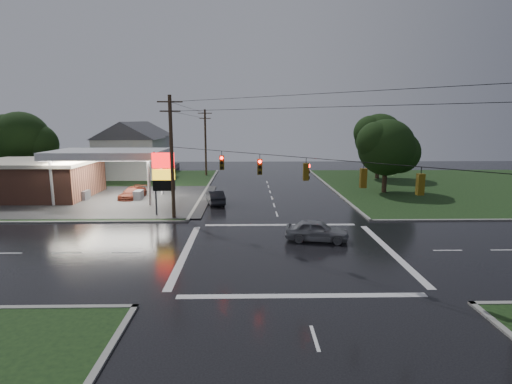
{
  "coord_description": "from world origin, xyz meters",
  "views": [
    {
      "loc": [
        -2.72,
        -26.02,
        8.84
      ],
      "look_at": [
        -2.08,
        6.29,
        3.0
      ],
      "focal_mm": 28.0,
      "sensor_mm": 36.0,
      "label": 1
    }
  ],
  "objects_px": {
    "tree_ne_near": "(388,148)",
    "car_north": "(215,197)",
    "car_crossing": "(317,230)",
    "house_near": "(130,149)",
    "house_far": "(143,145)",
    "car_pump": "(133,193)",
    "utility_pole_n": "(206,142)",
    "pylon_sign": "(164,173)",
    "utility_pole_nw": "(172,156)",
    "tree_nw_behind": "(23,140)",
    "gas_station": "(48,176)",
    "tree_ne_far": "(380,138)"
  },
  "relations": [
    {
      "from": "gas_station",
      "to": "pylon_sign",
      "type": "distance_m",
      "value": 17.81
    },
    {
      "from": "utility_pole_nw",
      "to": "utility_pole_n",
      "type": "xyz_separation_m",
      "value": [
        0.0,
        28.5,
        -0.25
      ]
    },
    {
      "from": "house_far",
      "to": "gas_station",
      "type": "bearing_deg",
      "value": -97.5
    },
    {
      "from": "tree_ne_near",
      "to": "pylon_sign",
      "type": "bearing_deg",
      "value": -154.99
    },
    {
      "from": "pylon_sign",
      "to": "utility_pole_n",
      "type": "relative_size",
      "value": 0.57
    },
    {
      "from": "pylon_sign",
      "to": "house_near",
      "type": "height_order",
      "value": "house_near"
    },
    {
      "from": "tree_nw_behind",
      "to": "car_north",
      "type": "bearing_deg",
      "value": -27.2
    },
    {
      "from": "house_far",
      "to": "tree_ne_near",
      "type": "relative_size",
      "value": 1.23
    },
    {
      "from": "pylon_sign",
      "to": "tree_ne_near",
      "type": "height_order",
      "value": "tree_ne_near"
    },
    {
      "from": "gas_station",
      "to": "house_far",
      "type": "bearing_deg",
      "value": 82.5
    },
    {
      "from": "utility_pole_n",
      "to": "tree_ne_near",
      "type": "xyz_separation_m",
      "value": [
        23.64,
        -16.01,
        0.09
      ]
    },
    {
      "from": "house_near",
      "to": "car_pump",
      "type": "bearing_deg",
      "value": -73.55
    },
    {
      "from": "utility_pole_nw",
      "to": "utility_pole_n",
      "type": "height_order",
      "value": "utility_pole_nw"
    },
    {
      "from": "utility_pole_n",
      "to": "tree_nw_behind",
      "type": "distance_m",
      "value": 25.63
    },
    {
      "from": "car_north",
      "to": "car_crossing",
      "type": "distance_m",
      "value": 15.92
    },
    {
      "from": "utility_pole_nw",
      "to": "car_pump",
      "type": "distance_m",
      "value": 12.48
    },
    {
      "from": "utility_pole_nw",
      "to": "car_north",
      "type": "distance_m",
      "value": 8.68
    },
    {
      "from": "gas_station",
      "to": "car_pump",
      "type": "distance_m",
      "value": 9.98
    },
    {
      "from": "tree_nw_behind",
      "to": "car_pump",
      "type": "height_order",
      "value": "tree_nw_behind"
    },
    {
      "from": "pylon_sign",
      "to": "car_crossing",
      "type": "relative_size",
      "value": 1.3
    },
    {
      "from": "gas_station",
      "to": "tree_nw_behind",
      "type": "distance_m",
      "value": 13.63
    },
    {
      "from": "pylon_sign",
      "to": "car_crossing",
      "type": "bearing_deg",
      "value": -32.21
    },
    {
      "from": "pylon_sign",
      "to": "tree_nw_behind",
      "type": "relative_size",
      "value": 0.6
    },
    {
      "from": "tree_ne_near",
      "to": "car_north",
      "type": "xyz_separation_m",
      "value": [
        -20.38,
        -6.18,
        -4.82
      ]
    },
    {
      "from": "utility_pole_nw",
      "to": "house_far",
      "type": "height_order",
      "value": "utility_pole_nw"
    },
    {
      "from": "house_near",
      "to": "car_north",
      "type": "bearing_deg",
      "value": -53.92
    },
    {
      "from": "pylon_sign",
      "to": "tree_nw_behind",
      "type": "xyz_separation_m",
      "value": [
        -23.34,
        19.49,
        2.17
      ]
    },
    {
      "from": "utility_pole_nw",
      "to": "tree_nw_behind",
      "type": "relative_size",
      "value": 1.1
    },
    {
      "from": "car_pump",
      "to": "utility_pole_n",
      "type": "bearing_deg",
      "value": 82.25
    },
    {
      "from": "tree_ne_near",
      "to": "car_crossing",
      "type": "bearing_deg",
      "value": -121.05
    },
    {
      "from": "utility_pole_n",
      "to": "utility_pole_nw",
      "type": "bearing_deg",
      "value": -90.0
    },
    {
      "from": "house_near",
      "to": "house_far",
      "type": "bearing_deg",
      "value": 94.76
    },
    {
      "from": "house_near",
      "to": "tree_ne_near",
      "type": "relative_size",
      "value": 1.23
    },
    {
      "from": "house_far",
      "to": "car_crossing",
      "type": "distance_m",
      "value": 51.79
    },
    {
      "from": "pylon_sign",
      "to": "tree_nw_behind",
      "type": "bearing_deg",
      "value": 140.13
    },
    {
      "from": "gas_station",
      "to": "house_far",
      "type": "distance_m",
      "value": 28.61
    },
    {
      "from": "gas_station",
      "to": "car_pump",
      "type": "bearing_deg",
      "value": -4.46
    },
    {
      "from": "utility_pole_n",
      "to": "house_near",
      "type": "height_order",
      "value": "utility_pole_n"
    },
    {
      "from": "pylon_sign",
      "to": "tree_ne_far",
      "type": "height_order",
      "value": "tree_ne_far"
    },
    {
      "from": "utility_pole_nw",
      "to": "gas_station",
      "type": "bearing_deg",
      "value": 147.77
    },
    {
      "from": "pylon_sign",
      "to": "tree_nw_behind",
      "type": "height_order",
      "value": "tree_nw_behind"
    },
    {
      "from": "car_north",
      "to": "house_near",
      "type": "bearing_deg",
      "value": -66.54
    },
    {
      "from": "house_near",
      "to": "tree_nw_behind",
      "type": "height_order",
      "value": "tree_nw_behind"
    },
    {
      "from": "pylon_sign",
      "to": "house_near",
      "type": "distance_m",
      "value": 27.56
    },
    {
      "from": "utility_pole_nw",
      "to": "utility_pole_n",
      "type": "bearing_deg",
      "value": 90.0
    },
    {
      "from": "house_near",
      "to": "tree_nw_behind",
      "type": "relative_size",
      "value": 1.1
    },
    {
      "from": "house_near",
      "to": "car_north",
      "type": "relative_size",
      "value": 2.46
    },
    {
      "from": "utility_pole_n",
      "to": "car_crossing",
      "type": "relative_size",
      "value": 2.27
    },
    {
      "from": "pylon_sign",
      "to": "house_far",
      "type": "relative_size",
      "value": 0.54
    },
    {
      "from": "house_far",
      "to": "car_pump",
      "type": "distance_m",
      "value": 29.92
    }
  ]
}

